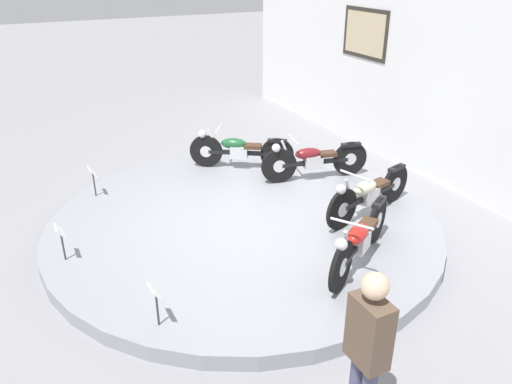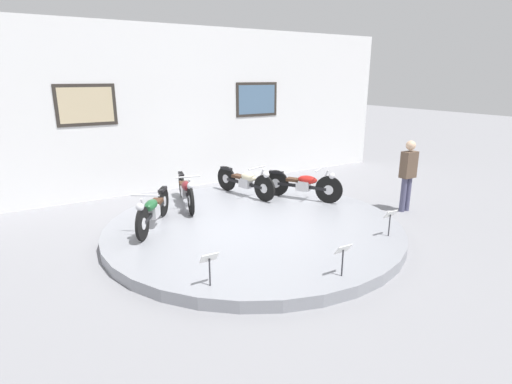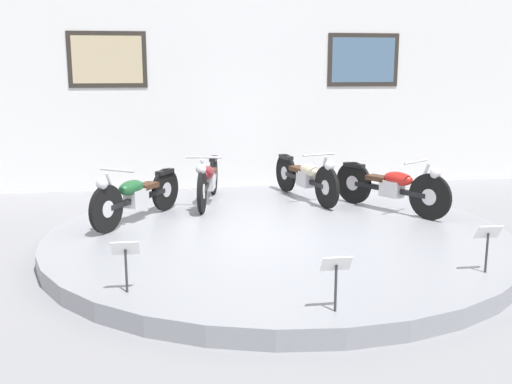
% 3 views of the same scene
% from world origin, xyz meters
% --- Properties ---
extents(ground_plane, '(60.00, 60.00, 0.00)m').
position_xyz_m(ground_plane, '(0.00, 0.00, 0.00)').
color(ground_plane, gray).
extents(display_platform, '(5.96, 5.96, 0.20)m').
position_xyz_m(display_platform, '(0.00, 0.00, 0.10)').
color(display_platform, gray).
rests_on(display_platform, ground_plane).
extents(back_wall, '(14.00, 0.22, 4.39)m').
position_xyz_m(back_wall, '(0.00, 4.05, 2.19)').
color(back_wall, white).
rests_on(back_wall, ground_plane).
extents(motorcycle_green, '(1.14, 1.67, 0.79)m').
position_xyz_m(motorcycle_green, '(-1.84, 0.78, 0.58)').
color(motorcycle_green, black).
rests_on(motorcycle_green, display_platform).
extents(motorcycle_maroon, '(0.59, 1.96, 0.80)m').
position_xyz_m(motorcycle_maroon, '(-0.78, 1.74, 0.59)').
color(motorcycle_maroon, black).
rests_on(motorcycle_maroon, display_platform).
extents(motorcycle_cream, '(0.67, 1.93, 0.80)m').
position_xyz_m(motorcycle_cream, '(0.78, 1.74, 0.59)').
color(motorcycle_cream, black).
rests_on(motorcycle_cream, display_platform).
extents(motorcycle_red, '(1.13, 1.71, 0.80)m').
position_xyz_m(motorcycle_red, '(1.83, 0.78, 0.59)').
color(motorcycle_red, black).
rests_on(motorcycle_red, display_platform).
extents(info_placard_front_left, '(0.26, 0.11, 0.51)m').
position_xyz_m(info_placard_front_left, '(-1.82, -1.90, 0.57)').
color(info_placard_front_left, '#333338').
rests_on(info_placard_front_left, display_platform).
extents(info_placard_front_centre, '(0.26, 0.11, 0.51)m').
position_xyz_m(info_placard_front_centre, '(0.00, -2.63, 0.57)').
color(info_placard_front_centre, '#333338').
rests_on(info_placard_front_centre, display_platform).
extents(info_placard_front_right, '(0.26, 0.11, 0.51)m').
position_xyz_m(info_placard_front_right, '(1.82, -1.90, 0.57)').
color(info_placard_front_right, '#333338').
rests_on(info_placard_front_right, display_platform).
extents(visitor_standing, '(0.36, 0.22, 1.68)m').
position_xyz_m(visitor_standing, '(3.76, -0.66, 0.95)').
color(visitor_standing, '#4C4C6B').
rests_on(visitor_standing, ground_plane).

